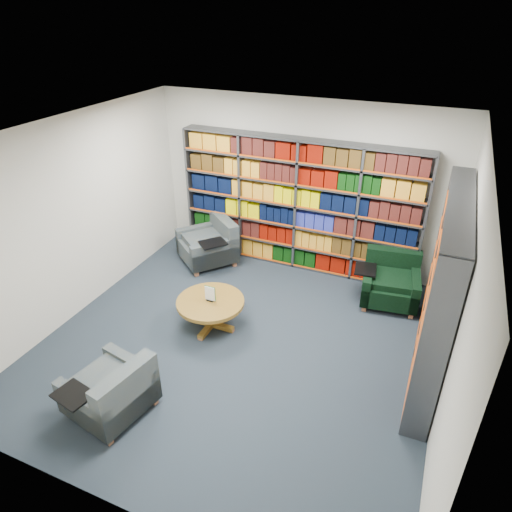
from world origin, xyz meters
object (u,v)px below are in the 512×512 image
at_px(chair_teal_left, 212,245).
at_px(coffee_table, 211,306).
at_px(chair_green_right, 390,282).
at_px(chair_teal_front, 114,393).

height_order(chair_teal_left, coffee_table, chair_teal_left).
height_order(chair_teal_left, chair_green_right, chair_teal_left).
xyz_separation_m(chair_green_right, coffee_table, (-2.19, -1.69, 0.05)).
bearing_deg(chair_teal_left, coffee_table, -62.40).
distance_m(chair_teal_front, coffee_table, 1.81).
height_order(chair_green_right, coffee_table, chair_green_right).
bearing_deg(chair_green_right, coffee_table, -142.37).
height_order(chair_green_right, chair_teal_front, chair_green_right).
height_order(chair_teal_left, chair_teal_front, chair_teal_left).
distance_m(chair_teal_left, coffee_table, 1.89).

